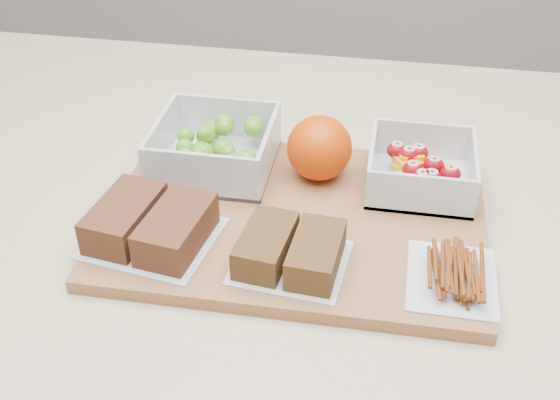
% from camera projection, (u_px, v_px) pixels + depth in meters
% --- Properties ---
extents(cutting_board, '(0.42, 0.30, 0.02)m').
position_uv_depth(cutting_board, '(296.00, 219.00, 0.79)').
color(cutting_board, '#99663F').
rests_on(cutting_board, counter).
extents(grape_container, '(0.14, 0.14, 0.06)m').
position_uv_depth(grape_container, '(217.00, 148.00, 0.85)').
color(grape_container, silver).
rests_on(grape_container, cutting_board).
extents(fruit_container, '(0.12, 0.12, 0.05)m').
position_uv_depth(fruit_container, '(420.00, 171.00, 0.82)').
color(fruit_container, silver).
rests_on(fruit_container, cutting_board).
extents(orange, '(0.08, 0.08, 0.08)m').
position_uv_depth(orange, '(319.00, 148.00, 0.83)').
color(orange, '#CF4104').
rests_on(orange, cutting_board).
extents(sandwich_bag_left, '(0.15, 0.14, 0.04)m').
position_uv_depth(sandwich_bag_left, '(151.00, 224.00, 0.74)').
color(sandwich_bag_left, silver).
rests_on(sandwich_bag_left, cutting_board).
extents(sandwich_bag_center, '(0.12, 0.11, 0.04)m').
position_uv_depth(sandwich_bag_center, '(291.00, 251.00, 0.71)').
color(sandwich_bag_center, silver).
rests_on(sandwich_bag_center, cutting_board).
extents(pretzel_bag, '(0.09, 0.11, 0.02)m').
position_uv_depth(pretzel_bag, '(453.00, 271.00, 0.69)').
color(pretzel_bag, silver).
rests_on(pretzel_bag, cutting_board).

